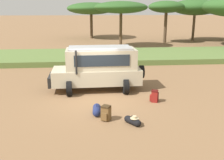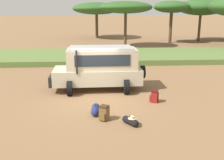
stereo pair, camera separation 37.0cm
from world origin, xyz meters
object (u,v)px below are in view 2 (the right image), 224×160
(safari_vehicle, at_px, (99,67))
(duffel_bag_soft_canvas, at_px, (95,110))
(duffel_bag_low_black_case, at_px, (130,121))
(backpack_beside_front_wheel, at_px, (154,97))
(acacia_tree_far_left, at_px, (97,9))
(backpack_cluster_center, at_px, (104,113))
(acacia_tree_left_mid, at_px, (126,7))
(acacia_tree_centre_back, at_px, (172,7))
(acacia_tree_right_mid, at_px, (201,7))

(safari_vehicle, relative_size, duffel_bag_soft_canvas, 5.43)
(duffel_bag_low_black_case, bearing_deg, safari_vehicle, 103.32)
(safari_vehicle, relative_size, backpack_beside_front_wheel, 9.07)
(acacia_tree_far_left, bearing_deg, duffel_bag_low_black_case, -88.03)
(backpack_cluster_center, bearing_deg, acacia_tree_left_mid, 81.21)
(duffel_bag_soft_canvas, distance_m, acacia_tree_far_left, 30.37)
(safari_vehicle, relative_size, acacia_tree_centre_back, 0.99)
(duffel_bag_low_black_case, bearing_deg, acacia_tree_left_mid, 84.14)
(safari_vehicle, xyz_separation_m, acacia_tree_centre_back, (9.70, 19.95, 3.31))
(acacia_tree_left_mid, bearing_deg, safari_vehicle, -101.39)
(acacia_tree_far_left, bearing_deg, backpack_beside_front_wheel, -84.85)
(safari_vehicle, bearing_deg, duffel_bag_low_black_case, -76.68)
(backpack_cluster_center, xyz_separation_m, acacia_tree_right_mid, (14.26, 26.29, 4.28))
(acacia_tree_left_mid, height_order, acacia_tree_centre_back, acacia_tree_centre_back)
(duffel_bag_soft_canvas, height_order, acacia_tree_right_mid, acacia_tree_right_mid)
(backpack_beside_front_wheel, bearing_deg, acacia_tree_right_mid, 64.27)
(duffel_bag_low_black_case, relative_size, acacia_tree_far_left, 0.09)
(acacia_tree_right_mid, bearing_deg, acacia_tree_far_left, 162.54)
(duffel_bag_soft_canvas, distance_m, acacia_tree_right_mid, 29.78)
(safari_vehicle, distance_m, acacia_tree_right_mid, 26.45)
(duffel_bag_soft_canvas, bearing_deg, safari_vehicle, 86.09)
(backpack_beside_front_wheel, relative_size, acacia_tree_left_mid, 0.10)
(safari_vehicle, height_order, acacia_tree_right_mid, acacia_tree_right_mid)
(acacia_tree_far_left, xyz_separation_m, acacia_tree_centre_back, (9.63, -6.51, 0.17))
(acacia_tree_far_left, bearing_deg, safari_vehicle, -90.14)
(acacia_tree_far_left, bearing_deg, acacia_tree_centre_back, -34.06)
(duffel_bag_low_black_case, distance_m, acacia_tree_far_left, 31.61)
(backpack_beside_front_wheel, xyz_separation_m, acacia_tree_left_mid, (0.68, 18.94, 4.27))
(backpack_beside_front_wheel, relative_size, duffel_bag_soft_canvas, 0.60)
(acacia_tree_centre_back, bearing_deg, safari_vehicle, -115.93)
(acacia_tree_right_mid, bearing_deg, duffel_bag_soft_canvas, -119.75)
(backpack_cluster_center, height_order, acacia_tree_right_mid, acacia_tree_right_mid)
(safari_vehicle, bearing_deg, backpack_beside_front_wheel, -41.23)
(acacia_tree_centre_back, relative_size, acacia_tree_right_mid, 0.82)
(safari_vehicle, height_order, duffel_bag_low_black_case, safari_vehicle)
(backpack_cluster_center, xyz_separation_m, acacia_tree_far_left, (-0.04, 30.79, 4.12))
(duffel_bag_low_black_case, bearing_deg, duffel_bag_soft_canvas, 138.56)
(backpack_beside_front_wheel, relative_size, duffel_bag_low_black_case, 0.80)
(acacia_tree_centre_back, bearing_deg, acacia_tree_left_mid, -152.23)
(acacia_tree_right_mid, bearing_deg, safari_vehicle, -123.20)
(backpack_cluster_center, distance_m, acacia_tree_left_mid, 21.60)
(backpack_cluster_center, bearing_deg, acacia_tree_far_left, 90.08)
(backpack_cluster_center, distance_m, duffel_bag_soft_canvas, 0.81)
(duffel_bag_soft_canvas, height_order, acacia_tree_centre_back, acacia_tree_centre_back)
(backpack_cluster_center, bearing_deg, acacia_tree_centre_back, 68.44)
(acacia_tree_far_left, distance_m, acacia_tree_centre_back, 11.63)
(backpack_cluster_center, distance_m, acacia_tree_right_mid, 30.21)
(acacia_tree_far_left, relative_size, acacia_tree_left_mid, 1.26)
(backpack_cluster_center, xyz_separation_m, acacia_tree_left_mid, (3.24, 20.93, 4.25))
(backpack_beside_front_wheel, xyz_separation_m, backpack_cluster_center, (-2.55, -1.99, 0.02))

